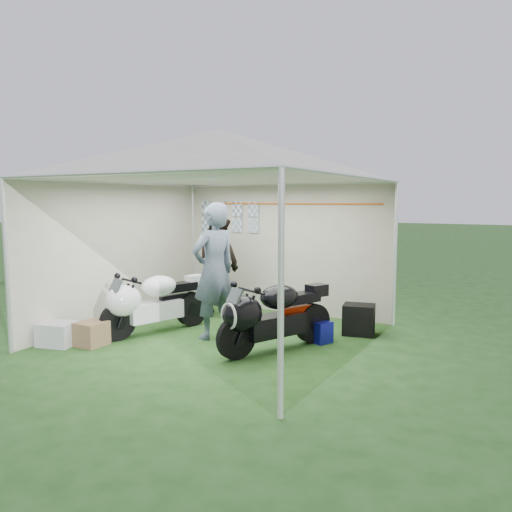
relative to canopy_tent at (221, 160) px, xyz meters
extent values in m
plane|color=#204917|center=(0.00, -0.03, -2.58)|extent=(80.00, 80.00, 0.00)
cylinder|color=silver|center=(-2.00, -2.03, -1.43)|extent=(0.06, 0.06, 2.30)
cylinder|color=silver|center=(2.00, -2.03, -1.43)|extent=(0.06, 0.06, 2.30)
cylinder|color=silver|center=(-2.00, 1.97, -1.43)|extent=(0.06, 0.06, 2.30)
cylinder|color=silver|center=(2.00, 1.97, -1.43)|extent=(0.06, 0.06, 2.30)
cube|color=beige|center=(0.00, 1.97, -1.43)|extent=(4.00, 0.02, 2.30)
cube|color=beige|center=(-2.00, -0.03, -1.43)|extent=(0.02, 4.00, 2.30)
cube|color=beige|center=(2.00, -0.03, -1.43)|extent=(0.02, 4.00, 2.30)
pyramid|color=silver|center=(0.00, -0.03, 0.07)|extent=(5.66, 5.66, 0.70)
cube|color=#99A5B7|center=(-1.65, 1.95, -0.73)|extent=(0.22, 0.02, 0.28)
cube|color=#99A5B7|center=(-1.30, 1.95, -0.73)|extent=(0.22, 0.02, 0.28)
cube|color=#99A5B7|center=(-0.95, 1.95, -0.73)|extent=(0.22, 0.01, 0.28)
cube|color=#99A5B7|center=(-0.60, 1.95, -0.73)|extent=(0.22, 0.01, 0.28)
cube|color=#99A5B7|center=(-1.65, 1.95, -1.03)|extent=(0.22, 0.02, 0.28)
cube|color=#99A5B7|center=(-1.30, 1.95, -1.03)|extent=(0.22, 0.01, 0.28)
cube|color=#99A5B7|center=(-0.95, 1.95, -1.03)|extent=(0.22, 0.02, 0.28)
cube|color=#99A5B7|center=(-0.60, 1.95, -1.03)|extent=(0.22, 0.01, 0.28)
cylinder|color=#D8590C|center=(0.20, 1.94, -0.63)|extent=(3.20, 0.02, 0.02)
cylinder|color=black|center=(-1.20, -0.90, -2.30)|extent=(0.26, 0.55, 0.55)
cylinder|color=black|center=(-0.80, 0.32, -2.30)|extent=(0.30, 0.56, 0.55)
cube|color=white|center=(-1.01, -0.33, -2.23)|extent=(0.56, 0.92, 0.27)
ellipsoid|color=white|center=(-1.17, -0.81, -2.01)|extent=(0.56, 0.65, 0.46)
ellipsoid|color=white|center=(-0.99, -0.24, -1.86)|extent=(0.56, 0.66, 0.32)
cube|color=black|center=(-0.87, 0.10, -1.92)|extent=(0.39, 0.59, 0.13)
cube|color=white|center=(-0.78, 0.39, -1.84)|extent=(0.28, 0.32, 0.16)
cube|color=black|center=(-0.90, 0.02, -2.07)|extent=(0.24, 0.51, 0.09)
cube|color=#3F474C|center=(-1.20, -0.91, -1.77)|extent=(0.25, 0.19, 0.19)
cylinder|color=black|center=(0.74, -0.78, -2.30)|extent=(0.31, 0.55, 0.56)
cylinder|color=black|center=(1.26, 0.41, -2.30)|extent=(0.35, 0.57, 0.56)
cube|color=black|center=(0.98, -0.23, -2.22)|extent=(0.65, 0.94, 0.28)
ellipsoid|color=black|center=(0.78, -0.70, -2.00)|extent=(0.61, 0.68, 0.46)
ellipsoid|color=black|center=(1.02, -0.15, -1.85)|extent=(0.61, 0.69, 0.33)
cube|color=black|center=(1.17, 0.19, -1.91)|extent=(0.45, 0.61, 0.13)
cube|color=black|center=(1.29, 0.48, -1.83)|extent=(0.30, 0.34, 0.17)
cube|color=#841501|center=(1.13, 0.11, -2.06)|extent=(0.29, 0.51, 0.09)
cube|color=#3F474C|center=(0.73, -0.80, -1.76)|extent=(0.26, 0.21, 0.20)
cylinder|color=white|center=(0.69, -0.89, -2.00)|extent=(0.31, 0.15, 0.33)
cube|color=#181CBA|center=(1.30, 0.49, -2.42)|extent=(0.48, 0.40, 0.31)
imported|color=black|center=(-0.88, 1.22, -1.71)|extent=(0.95, 0.80, 1.73)
imported|color=slate|center=(-0.08, -0.08, -1.59)|extent=(0.69, 0.84, 1.98)
cube|color=black|center=(1.70, 1.14, -2.35)|extent=(0.52, 0.45, 0.46)
cube|color=#B9BCC2|center=(-1.75, -1.50, -2.41)|extent=(0.56, 0.49, 0.32)
cube|color=#836344|center=(-1.34, -1.26, -2.41)|extent=(0.38, 0.38, 0.33)
cube|color=silver|center=(-1.42, -0.68, -2.45)|extent=(0.38, 0.34, 0.24)
camera|label=1|loc=(4.01, -5.98, -0.57)|focal=35.00mm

